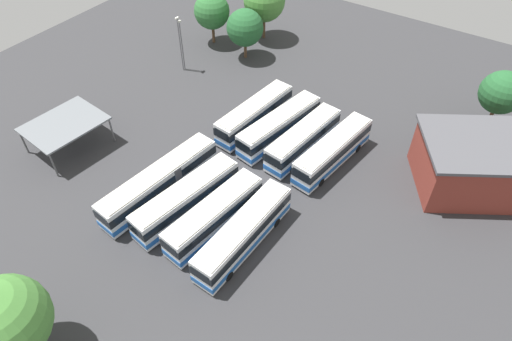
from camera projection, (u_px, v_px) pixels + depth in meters
ground_plane at (249, 178)px, 50.42m from camera, size 94.86×94.86×0.00m
bus_row0_slot0 at (255, 114)px, 55.63m from camera, size 12.18×3.74×3.56m
bus_row0_slot1 at (279, 126)px, 54.01m from camera, size 12.59×4.59×3.56m
bus_row0_slot2 at (303, 139)px, 52.28m from camera, size 11.60×3.89×3.56m
bus_row0_slot3 at (333, 151)px, 50.85m from camera, size 12.21×4.13×3.56m
bus_row1_slot0 at (160, 182)px, 47.43m from camera, size 14.62×4.15×3.56m
bus_row1_slot1 at (186, 199)px, 45.70m from camera, size 12.64×4.46×3.56m
bus_row1_slot2 at (214, 216)px, 44.15m from camera, size 11.72×3.95×3.56m
bus_row1_slot3 at (244, 233)px, 42.63m from camera, size 12.46×3.01×3.56m
depot_building at (475, 164)px, 47.67m from camera, size 14.01×14.87×6.02m
maintenance_shelter at (64, 124)px, 51.84m from camera, size 9.08×7.52×3.58m
lamp_post_mid_lot at (180, 42)px, 63.18m from camera, size 0.56×0.28×8.09m
lamp_post_by_building at (182, 43)px, 63.52m from camera, size 0.56×0.28×7.52m
tree_west_edge at (245, 28)px, 65.53m from camera, size 5.39×5.39×7.48m
tree_north_edge at (264, 0)px, 68.84m from camera, size 6.38×6.38×9.35m
tree_east_edge at (4, 321)px, 32.35m from camera, size 6.63×6.63×8.97m
tree_northwest at (212, 11)px, 68.51m from camera, size 5.41×5.41×7.86m
tree_south_edge at (502, 93)px, 53.54m from camera, size 5.19×5.19×7.62m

